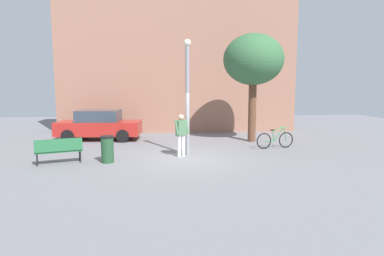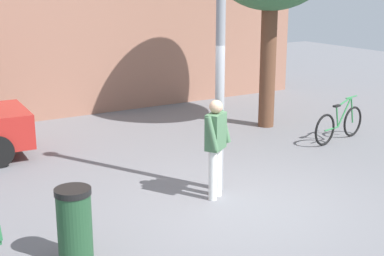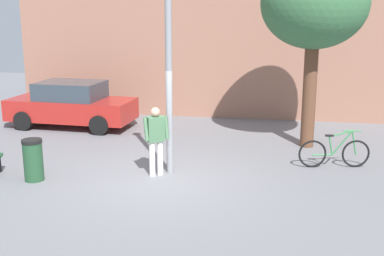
{
  "view_description": "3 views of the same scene",
  "coord_description": "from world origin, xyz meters",
  "px_view_note": "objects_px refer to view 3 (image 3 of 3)",
  "views": [
    {
      "loc": [
        -0.72,
        -12.41,
        2.78
      ],
      "look_at": [
        0.37,
        1.59,
        0.98
      ],
      "focal_mm": 30.75,
      "sensor_mm": 36.0,
      "label": 1
    },
    {
      "loc": [
        -5.01,
        -6.86,
        3.53
      ],
      "look_at": [
        0.29,
        1.86,
        0.81
      ],
      "focal_mm": 52.19,
      "sensor_mm": 36.0,
      "label": 2
    },
    {
      "loc": [
        2.67,
        -10.52,
        3.9
      ],
      "look_at": [
        0.63,
        0.94,
        1.08
      ],
      "focal_mm": 45.85,
      "sensor_mm": 36.0,
      "label": 3
    }
  ],
  "objects_px": {
    "person_by_lamppost": "(156,137)",
    "trash_bin": "(33,160)",
    "lamppost": "(169,68)",
    "plaza_tree": "(314,5)",
    "parked_car_red": "(71,105)",
    "bicycle_green": "(334,153)"
  },
  "relations": [
    {
      "from": "plaza_tree",
      "to": "parked_car_red",
      "type": "height_order",
      "value": "plaza_tree"
    },
    {
      "from": "person_by_lamppost",
      "to": "trash_bin",
      "type": "bearing_deg",
      "value": -162.91
    },
    {
      "from": "lamppost",
      "to": "trash_bin",
      "type": "height_order",
      "value": "lamppost"
    },
    {
      "from": "trash_bin",
      "to": "plaza_tree",
      "type": "bearing_deg",
      "value": 32.7
    },
    {
      "from": "person_by_lamppost",
      "to": "trash_bin",
      "type": "xyz_separation_m",
      "value": [
        -2.73,
        -0.84,
        -0.47
      ]
    },
    {
      "from": "lamppost",
      "to": "trash_bin",
      "type": "relative_size",
      "value": 4.65
    },
    {
      "from": "person_by_lamppost",
      "to": "trash_bin",
      "type": "height_order",
      "value": "person_by_lamppost"
    },
    {
      "from": "parked_car_red",
      "to": "trash_bin",
      "type": "distance_m",
      "value": 5.38
    },
    {
      "from": "lamppost",
      "to": "person_by_lamppost",
      "type": "relative_size",
      "value": 2.75
    },
    {
      "from": "plaza_tree",
      "to": "trash_bin",
      "type": "relative_size",
      "value": 5.39
    },
    {
      "from": "parked_car_red",
      "to": "trash_bin",
      "type": "bearing_deg",
      "value": -75.82
    },
    {
      "from": "person_by_lamppost",
      "to": "bicycle_green",
      "type": "distance_m",
      "value": 4.54
    },
    {
      "from": "parked_car_red",
      "to": "plaza_tree",
      "type": "bearing_deg",
      "value": -7.99
    },
    {
      "from": "person_by_lamppost",
      "to": "parked_car_red",
      "type": "bearing_deg",
      "value": 132.79
    },
    {
      "from": "plaza_tree",
      "to": "parked_car_red",
      "type": "xyz_separation_m",
      "value": [
        -7.74,
        1.09,
        -3.24
      ]
    },
    {
      "from": "bicycle_green",
      "to": "trash_bin",
      "type": "relative_size",
      "value": 1.81
    },
    {
      "from": "person_by_lamppost",
      "to": "bicycle_green",
      "type": "xyz_separation_m",
      "value": [
        4.28,
        1.4,
        -0.58
      ]
    },
    {
      "from": "bicycle_green",
      "to": "parked_car_red",
      "type": "xyz_separation_m",
      "value": [
        -8.33,
        2.98,
        0.39
      ]
    },
    {
      "from": "bicycle_green",
      "to": "lamppost",
      "type": "bearing_deg",
      "value": -164.7
    },
    {
      "from": "plaza_tree",
      "to": "parked_car_red",
      "type": "relative_size",
      "value": 1.24
    },
    {
      "from": "lamppost",
      "to": "parked_car_red",
      "type": "distance_m",
      "value": 6.2
    },
    {
      "from": "bicycle_green",
      "to": "parked_car_red",
      "type": "height_order",
      "value": "parked_car_red"
    }
  ]
}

